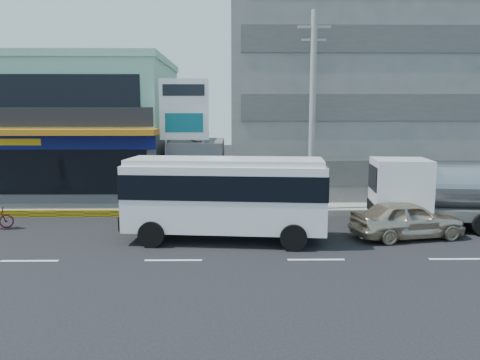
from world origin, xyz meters
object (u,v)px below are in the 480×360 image
minibus (225,192)px  tanker_truck (456,192)px  satellite_dish (197,140)px  sedan (407,219)px  concrete_building (355,84)px  shop_building (73,131)px  billboard (184,116)px  utility_pole_near (312,112)px

minibus → tanker_truck: bearing=9.6°
satellite_dish → tanker_truck: (11.90, -6.69, -1.91)m
sedan → satellite_dish: bearing=36.9°
concrete_building → minibus: size_ratio=1.96×
concrete_building → satellite_dish: size_ratio=10.67×
shop_building → minibus: shop_building is taller
satellite_dish → sedan: satellite_dish is taller
shop_building → tanker_truck: size_ratio=1.54×
shop_building → minibus: bearing=-49.2°
shop_building → concrete_building: bearing=3.4°
billboard → minibus: bearing=-70.9°
billboard → tanker_truck: size_ratio=0.85×
concrete_building → tanker_truck: 12.10m
shop_building → concrete_building: 18.28m
minibus → billboard: bearing=109.1°
minibus → sedan: bearing=1.8°
satellite_dish → utility_pole_near: size_ratio=0.15×
concrete_building → billboard: concrete_building is taller
minibus → sedan: minibus is taller
satellite_dish → shop_building: bearing=159.8°
shop_building → tanker_truck: (19.90, -9.63, -2.34)m
shop_building → minibus: (9.78, -11.34, -2.01)m
utility_pole_near → sedan: utility_pole_near is taller
utility_pole_near → sedan: bearing=-54.7°
shop_building → sedan: size_ratio=2.69×
satellite_dish → sedan: bearing=-41.5°
shop_building → tanker_truck: 22.23m
concrete_building → sedan: size_ratio=3.47×
tanker_truck → satellite_dish: bearing=150.7°
shop_building → satellite_dish: size_ratio=8.27×
shop_building → satellite_dish: shop_building is taller
shop_building → minibus: 15.11m
utility_pole_near → minibus: (-4.22, -4.79, -3.17)m
minibus → tanker_truck: (10.12, 1.71, -0.32)m
utility_pole_near → tanker_truck: bearing=-27.6°
billboard → utility_pole_near: bearing=-15.5°
shop_building → minibus: size_ratio=1.52×
concrete_building → minibus: 15.69m
shop_building → sedan: (17.23, -11.10, -3.21)m
concrete_building → billboard: 12.17m
shop_building → utility_pole_near: utility_pole_near is taller
concrete_building → satellite_dish: concrete_building is taller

